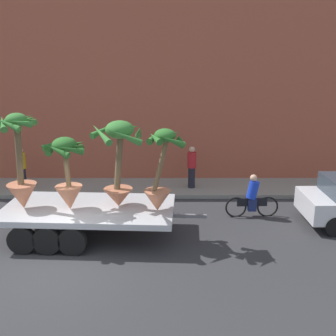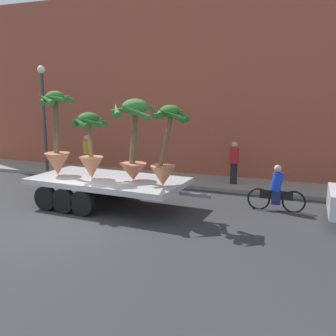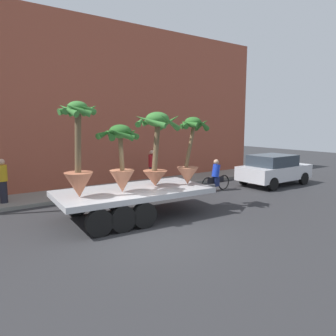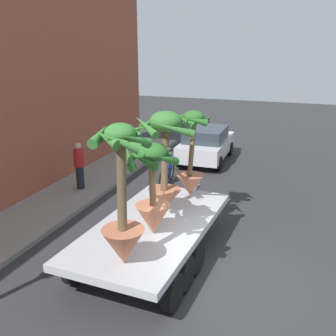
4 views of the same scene
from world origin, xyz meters
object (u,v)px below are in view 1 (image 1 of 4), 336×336
potted_palm_middle (163,174)px  pedestrian_far_left (24,167)px  pedestrian_near_gate (194,166)px  potted_palm_front (121,160)px  cyclist (254,198)px  potted_palm_extra (23,168)px  potted_palm_rear (69,173)px  flatbed_trailer (83,213)px

potted_palm_middle → pedestrian_far_left: 7.23m
potted_palm_middle → pedestrian_near_gate: size_ratio=1.43×
potted_palm_front → cyclist: size_ratio=1.42×
pedestrian_near_gate → potted_palm_extra: bearing=-140.4°
potted_palm_rear → potted_palm_middle: potted_palm_middle is taller
potted_palm_middle → potted_palm_rear: bearing=177.3°
flatbed_trailer → pedestrian_near_gate: size_ratio=3.62×
pedestrian_near_gate → cyclist: bearing=-54.0°
potted_palm_middle → cyclist: potted_palm_middle is taller
potted_palm_front → pedestrian_far_left: (-4.41, 4.04, -1.39)m
potted_palm_middle → cyclist: size_ratio=1.33×
potted_palm_middle → potted_palm_extra: size_ratio=0.86×
potted_palm_middle → cyclist: (3.09, 1.88, -1.44)m
cyclist → pedestrian_far_left: (-8.74, 2.52, 0.37)m
pedestrian_near_gate → pedestrian_far_left: 6.81m
potted_palm_extra → pedestrian_far_left: bearing=110.3°
potted_palm_front → potted_palm_middle: bearing=-16.3°
cyclist → pedestrian_near_gate: bearing=126.0°
potted_palm_rear → cyclist: size_ratio=1.18×
pedestrian_far_left → cyclist: bearing=-16.1°
pedestrian_near_gate → pedestrian_far_left: (-6.81, -0.14, 0.00)m
potted_palm_extra → pedestrian_far_left: 4.64m
potted_palm_rear → potted_palm_middle: size_ratio=0.89×
potted_palm_rear → pedestrian_near_gate: potted_palm_rear is taller
pedestrian_far_left → flatbed_trailer: bearing=-51.7°
potted_palm_middle → potted_palm_extra: (-4.08, 0.19, 0.12)m
potted_palm_extra → cyclist: (7.18, 1.69, -1.56)m
potted_palm_front → potted_palm_extra: bearing=-176.6°
potted_palm_rear → cyclist: (5.81, 1.75, -1.42)m
flatbed_trailer → potted_palm_rear: 1.37m
flatbed_trailer → potted_palm_rear: (-0.29, -0.20, 1.33)m
potted_palm_rear → flatbed_trailer: bearing=34.8°
flatbed_trailer → cyclist: cyclist is taller
flatbed_trailer → cyclist: (5.52, 1.55, -0.09)m
pedestrian_near_gate → pedestrian_far_left: bearing=-178.9°
potted_palm_front → potted_palm_extra: potted_palm_extra is taller
flatbed_trailer → potted_palm_extra: potted_palm_extra is taller
potted_palm_rear → pedestrian_near_gate: size_ratio=1.27×
flatbed_trailer → pedestrian_near_gate: bearing=49.5°
flatbed_trailer → potted_palm_extra: (-1.65, -0.14, 1.47)m
flatbed_trailer → pedestrian_far_left: 5.19m
potted_palm_rear → cyclist: bearing=16.8°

